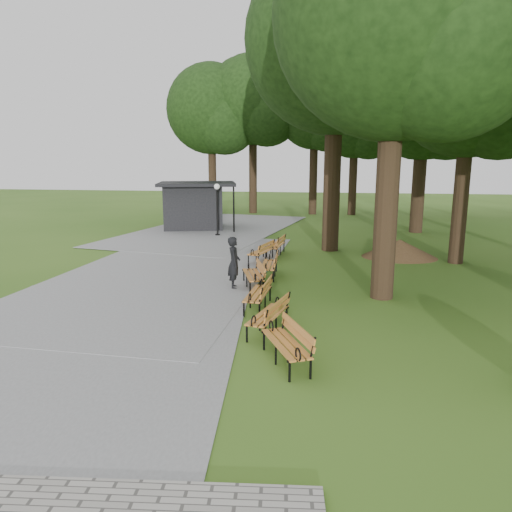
% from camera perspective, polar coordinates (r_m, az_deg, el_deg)
% --- Properties ---
extents(ground, '(100.00, 100.00, 0.00)m').
position_cam_1_polar(ground, '(14.83, -0.29, -5.01)').
color(ground, '#38611B').
rests_on(ground, ground).
extents(path, '(12.00, 38.00, 0.06)m').
position_cam_1_polar(path, '(18.63, -11.01, -1.67)').
color(path, gray).
rests_on(path, ground).
extents(person, '(0.55, 0.72, 1.76)m').
position_cam_1_polar(person, '(15.59, -2.71, -0.85)').
color(person, black).
rests_on(person, ground).
extents(kiosk, '(5.51, 5.08, 2.91)m').
position_cam_1_polar(kiosk, '(29.77, -7.62, 6.13)').
color(kiosk, black).
rests_on(kiosk, ground).
extents(lamp_post, '(0.32, 0.32, 2.96)m').
position_cam_1_polar(lamp_post, '(26.56, -4.78, 7.04)').
color(lamp_post, black).
rests_on(lamp_post, ground).
extents(dirt_mound, '(2.75, 2.75, 0.80)m').
position_cam_1_polar(dirt_mound, '(21.69, 17.13, 0.89)').
color(dirt_mound, '#47301C').
rests_on(dirt_mound, ground).
extents(bench_0, '(1.40, 1.99, 0.88)m').
position_cam_1_polar(bench_0, '(10.03, 3.66, -10.67)').
color(bench_0, '#C8752E').
rests_on(bench_0, ground).
extents(bench_1, '(1.06, 2.00, 0.88)m').
position_cam_1_polar(bench_1, '(11.76, 1.46, -7.25)').
color(bench_1, '#C8752E').
rests_on(bench_1, ground).
extents(bench_2, '(0.73, 1.93, 0.88)m').
position_cam_1_polar(bench_2, '(13.57, 0.21, -4.65)').
color(bench_2, '#C8752E').
rests_on(bench_2, ground).
extents(bench_3, '(1.18, 2.00, 0.88)m').
position_cam_1_polar(bench_3, '(15.77, -0.34, -2.34)').
color(bench_3, '#C8752E').
rests_on(bench_3, ground).
extents(bench_4, '(0.74, 1.93, 0.88)m').
position_cam_1_polar(bench_4, '(17.29, 1.61, -1.09)').
color(bench_4, '#C8752E').
rests_on(bench_4, ground).
extents(bench_5, '(1.08, 2.00, 0.88)m').
position_cam_1_polar(bench_5, '(19.81, 0.61, 0.54)').
color(bench_5, '#C8752E').
rests_on(bench_5, ground).
extents(bench_6, '(0.83, 1.96, 0.88)m').
position_cam_1_polar(bench_6, '(21.28, 2.42, 1.31)').
color(bench_6, '#C8752E').
rests_on(bench_6, ground).
extents(lawn_tree_0, '(7.07, 7.07, 11.82)m').
position_cam_1_polar(lawn_tree_0, '(15.21, 16.86, 26.40)').
color(lawn_tree_0, black).
rests_on(lawn_tree_0, ground).
extents(lawn_tree_1, '(6.06, 6.06, 10.38)m').
position_cam_1_polar(lawn_tree_1, '(21.19, 24.79, 18.91)').
color(lawn_tree_1, black).
rests_on(lawn_tree_1, ground).
extents(lawn_tree_2, '(8.18, 8.18, 13.52)m').
position_cam_1_polar(lawn_tree_2, '(22.93, 9.80, 24.39)').
color(lawn_tree_2, black).
rests_on(lawn_tree_2, ground).
extents(lawn_tree_4, '(7.13, 7.13, 11.38)m').
position_cam_1_polar(lawn_tree_4, '(29.61, 19.91, 17.77)').
color(lawn_tree_4, black).
rests_on(lawn_tree_4, ground).
extents(tree_backdrop, '(36.52, 10.05, 16.39)m').
position_cam_1_polar(tree_backdrop, '(37.56, 17.52, 17.13)').
color(tree_backdrop, black).
rests_on(tree_backdrop, ground).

